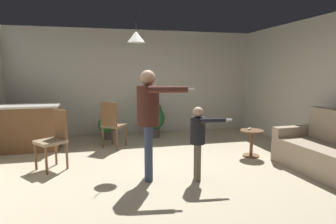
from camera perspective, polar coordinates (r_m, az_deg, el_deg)
name	(u,v)px	position (r m, az deg, el deg)	size (l,w,h in m)	color
ground	(166,171)	(4.87, -0.44, -11.62)	(7.68, 7.68, 0.00)	beige
wall_back	(137,82)	(7.74, -6.08, 5.84)	(6.40, 0.10, 2.70)	silver
wall_right	(334,87)	(6.19, 29.81, 4.30)	(0.10, 6.40, 2.70)	silver
couch_floral	(332,153)	(5.37, 29.60, -7.11)	(0.93, 1.84, 1.00)	tan
kitchen_counter	(29,128)	(6.67, -25.72, -2.79)	(1.26, 0.66, 0.95)	brown
side_table_by_couch	(252,140)	(5.83, 16.11, -5.30)	(0.44, 0.44, 0.52)	brown
person_adult	(149,113)	(4.30, -3.76, -0.14)	(0.79, 0.56, 1.66)	#384260
person_child	(198,135)	(4.34, 6.01, -4.55)	(0.57, 0.36, 1.12)	#60564C
dining_chair_by_counter	(55,137)	(5.24, -21.44, -4.58)	(0.59, 0.59, 1.00)	brown
dining_chair_near_wall	(112,123)	(6.31, -10.93, -2.10)	(0.59, 0.59, 1.00)	brown
potted_plant_corner	(153,117)	(7.23, -3.00, -1.07)	(0.59, 0.59, 0.91)	#4C4742
potted_plant_by_wall	(107,124)	(7.18, -11.86, -2.32)	(0.44, 0.44, 0.67)	#4C4742
spare_remote_on_table	(249,129)	(5.79, 15.71, -3.22)	(0.04, 0.13, 0.04)	white
ceiling_light_pendant	(136,37)	(5.38, -6.29, 14.51)	(0.32, 0.32, 0.55)	silver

